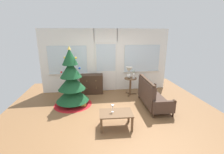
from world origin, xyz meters
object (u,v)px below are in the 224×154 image
Objects in this scene: coffee_table at (116,115)px; gift_box at (83,104)px; dresser_cabinet at (92,84)px; side_table at (130,83)px; wine_glass at (113,107)px; table_lamp at (129,71)px; settee_sofa at (151,96)px; christmas_tree at (72,85)px; flower_vase at (134,76)px.

gift_box is at bearing 123.74° from coffee_table.
dresser_cabinet reaches higher than side_table.
dresser_cabinet is at bearing 166.81° from side_table.
wine_glass is at bearing 146.43° from coffee_table.
table_lamp is at bearing 146.31° from side_table.
dresser_cabinet is 2.53m from wine_glass.
settee_sofa is at bearing -67.54° from table_lamp.
dresser_cabinet is 2.45m from settee_sofa.
wine_glass reaches higher than coffee_table.
side_table is at bearing -13.19° from dresser_cabinet.
table_lamp is at bearing -12.22° from dresser_cabinet.
gift_box is (-1.82, -0.83, -0.39)m from side_table.
coffee_table is 1.63m from gift_box.
side_table is (1.52, -0.36, 0.09)m from dresser_cabinet.
dresser_cabinet reaches higher than wine_glass.
christmas_tree is 5.70× the size of flower_vase.
flower_vase reaches higher than side_table.
table_lamp is at bearing 26.26° from gift_box.
flower_vase is (0.10, -0.06, 0.31)m from side_table.
wine_glass is at bearing -113.49° from table_lamp.
coffee_table is at bearing -115.80° from flower_vase.
settee_sofa is 2.28m from gift_box.
table_lamp is (-0.06, 0.04, 0.48)m from side_table.
christmas_tree is at bearing 152.95° from gift_box.
gift_box is at bearing 172.04° from settee_sofa.
settee_sofa is 4.56× the size of flower_vase.
coffee_table reaches higher than gift_box.
side_table is at bearing 67.02° from coffee_table.
coffee_table is 0.22m from wine_glass.
christmas_tree is 2.28m from side_table.
christmas_tree reaches higher than side_table.
christmas_tree reaches higher than table_lamp.
flower_vase is 2.18m from gift_box.
dresser_cabinet is 1.56m from side_table.
flower_vase reaches higher than dresser_cabinet.
coffee_table is at bearing -56.26° from gift_box.
wine_glass is at bearing -115.23° from side_table.
side_table is at bearing -33.69° from table_lamp.
settee_sofa is 1.20m from flower_vase.
side_table is 3.47× the size of wine_glass.
gift_box is (-1.76, -0.87, -0.87)m from table_lamp.
table_lamp is 0.25m from flower_vase.
settee_sofa reaches higher than coffee_table.
gift_box is (-1.92, -0.77, -0.70)m from flower_vase.
dresser_cabinet is at bearing 165.59° from flower_vase.
side_table is 0.33m from flower_vase.
christmas_tree is 2.95× the size of side_table.
coffee_table is (-0.86, -2.21, -0.61)m from table_lamp.
flower_vase is (1.62, -0.42, 0.40)m from dresser_cabinet.
dresser_cabinet is 2.61× the size of flower_vase.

